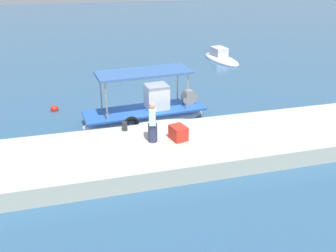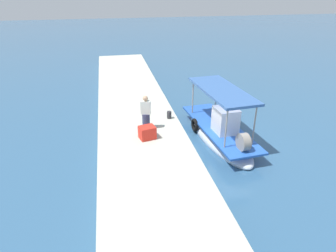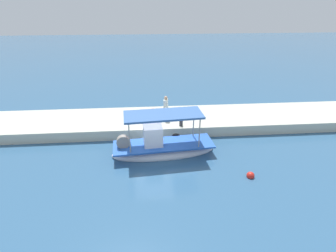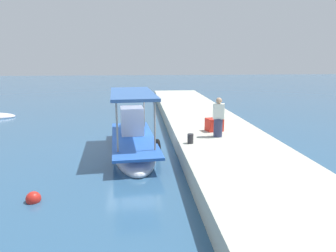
% 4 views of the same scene
% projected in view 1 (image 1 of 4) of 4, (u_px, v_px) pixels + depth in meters
% --- Properties ---
extents(ground_plane, '(120.00, 120.00, 0.00)m').
position_uv_depth(ground_plane, '(157.00, 120.00, 18.75)').
color(ground_plane, '#315A7F').
extents(dock_quay, '(36.00, 4.18, 0.73)m').
position_uv_depth(dock_quay, '(180.00, 149.00, 15.09)').
color(dock_quay, beige).
rests_on(dock_quay, ground_plane).
extents(main_fishing_boat, '(6.47, 2.34, 3.01)m').
position_uv_depth(main_fishing_boat, '(147.00, 113.00, 18.39)').
color(main_fishing_boat, silver).
rests_on(main_fishing_boat, ground_plane).
extents(fisherman_near_bollard, '(0.45, 0.53, 1.70)m').
position_uv_depth(fisherman_near_bollard, '(153.00, 124.00, 14.61)').
color(fisherman_near_bollard, '#333959').
rests_on(fisherman_near_bollard, dock_quay).
extents(mooring_bollard, '(0.24, 0.24, 0.39)m').
position_uv_depth(mooring_bollard, '(125.00, 126.00, 15.82)').
color(mooring_bollard, '#2D2D33').
rests_on(mooring_bollard, dock_quay).
extents(cargo_crate, '(0.73, 0.83, 0.59)m').
position_uv_depth(cargo_crate, '(178.00, 133.00, 14.97)').
color(cargo_crate, red).
rests_on(cargo_crate, dock_quay).
extents(marker_buoy, '(0.43, 0.43, 0.43)m').
position_uv_depth(marker_buoy, '(54.00, 109.00, 19.93)').
color(marker_buoy, red).
rests_on(marker_buoy, ground_plane).
extents(moored_boat_near, '(2.29, 4.82, 1.23)m').
position_uv_depth(moored_boat_near, '(221.00, 58.00, 30.07)').
color(moored_boat_near, white).
rests_on(moored_boat_near, ground_plane).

